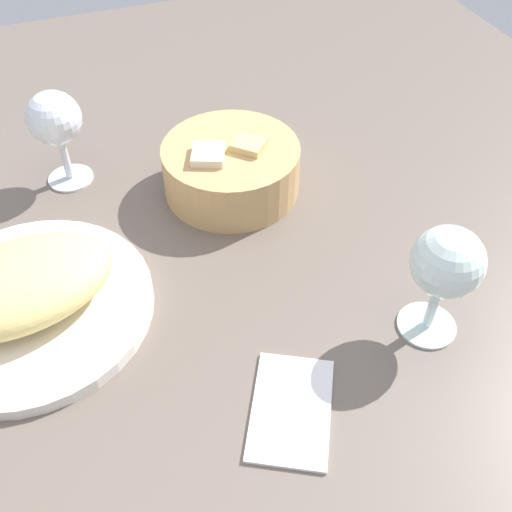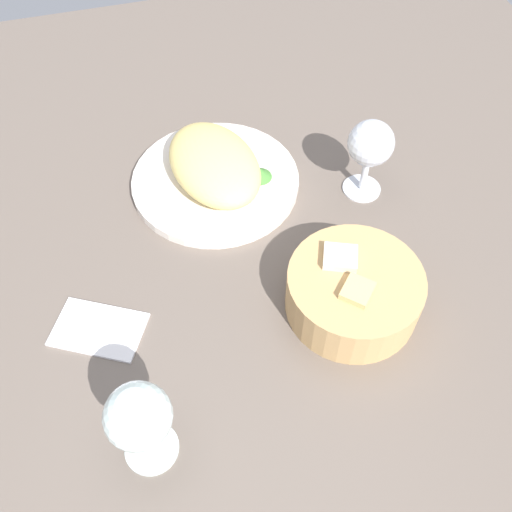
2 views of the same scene
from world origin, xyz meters
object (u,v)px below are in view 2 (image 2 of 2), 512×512
Objects in this scene: plate at (215,181)px; wine_glass_near at (139,419)px; bread_basket at (353,291)px; wine_glass_far at (370,147)px; folded_napkin at (98,329)px.

plate is 1.95× the size of wine_glass_near.
wine_glass_far is (-18.66, 9.24, 5.14)cm from bread_basket.
wine_glass_near reaches higher than plate.
wine_glass_near is 1.03× the size of wine_glass_far.
wine_glass_near reaches higher than wine_glass_far.
bread_basket is at bearing 112.35° from wine_glass_near.
folded_napkin is at bearing -166.65° from wine_glass_near.
plate is 1.49× the size of bread_basket.
bread_basket is 31.80cm from folded_napkin.
plate is 23.17cm from wine_glass_far.
wine_glass_near is at bearing -23.32° from plate.
plate is at bearing 74.71° from folded_napkin.
bread_basket is 21.44cm from wine_glass_far.
bread_basket is 1.35× the size of wine_glass_far.
folded_napkin is at bearing -99.33° from bread_basket.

